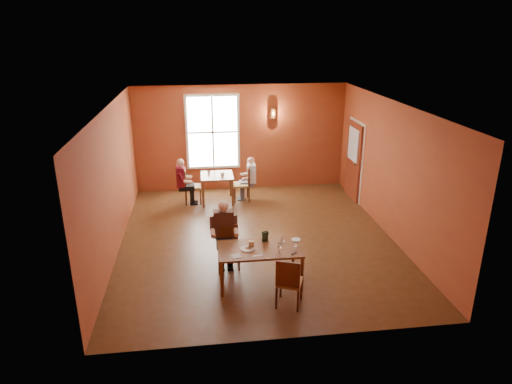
{
  "coord_description": "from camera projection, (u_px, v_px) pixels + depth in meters",
  "views": [
    {
      "loc": [
        -1.23,
        -9.19,
        4.51
      ],
      "look_at": [
        0.0,
        0.2,
        1.05
      ],
      "focal_mm": 32.0,
      "sensor_mm": 36.0,
      "label": 1
    }
  ],
  "objects": [
    {
      "name": "goblet_a",
      "position": [
        283.0,
        241.0,
        8.38
      ],
      "size": [
        0.09,
        0.09,
        0.17
      ],
      "primitive_type": null,
      "rotation": [
        0.0,
        0.0,
        0.4
      ],
      "color": "white",
      "rests_on": "main_table"
    },
    {
      "name": "diner_maroon",
      "position": [
        192.0,
        181.0,
        12.15
      ],
      "size": [
        0.49,
        0.49,
        1.22
      ],
      "primitive_type": null,
      "rotation": [
        0.0,
        0.0,
        -1.57
      ],
      "color": "maroon",
      "rests_on": "ground"
    },
    {
      "name": "ground",
      "position": [
        257.0,
        239.0,
        10.25
      ],
      "size": [
        6.0,
        7.0,
        0.01
      ],
      "primitive_type": "cube",
      "color": "brown",
      "rests_on": "ground"
    },
    {
      "name": "chair_diner_white",
      "position": [
        241.0,
        184.0,
        12.36
      ],
      "size": [
        0.42,
        0.42,
        0.96
      ],
      "primitive_type": null,
      "rotation": [
        0.0,
        0.0,
        1.57
      ],
      "color": "#442A17",
      "rests_on": "ground"
    },
    {
      "name": "sandwich",
      "position": [
        251.0,
        245.0,
        8.28
      ],
      "size": [
        0.09,
        0.09,
        0.11
      ],
      "primitive_type": "cube",
      "rotation": [
        0.0,
        0.0,
        0.01
      ],
      "color": "tan",
      "rests_on": "main_table"
    },
    {
      "name": "side_plate",
      "position": [
        296.0,
        240.0,
        8.6
      ],
      "size": [
        0.2,
        0.2,
        0.01
      ],
      "primitive_type": "cylinder",
      "rotation": [
        0.0,
        0.0,
        -0.2
      ],
      "color": "silver",
      "rests_on": "main_table"
    },
    {
      "name": "window",
      "position": [
        213.0,
        132.0,
        12.78
      ],
      "size": [
        1.36,
        0.1,
        1.96
      ],
      "primitive_type": "cube",
      "color": "white",
      "rests_on": "wall_back"
    },
    {
      "name": "chair_diner_maroon",
      "position": [
        193.0,
        186.0,
        12.2
      ],
      "size": [
        0.42,
        0.42,
        0.96
      ],
      "primitive_type": null,
      "rotation": [
        0.0,
        0.0,
        -1.57
      ],
      "color": "#4E2710",
      "rests_on": "ground"
    },
    {
      "name": "diner_main",
      "position": [
        230.0,
        238.0,
        8.82
      ],
      "size": [
        0.51,
        0.51,
        1.27
      ],
      "primitive_type": null,
      "rotation": [
        0.0,
        0.0,
        3.14
      ],
      "color": "black",
      "rests_on": "ground"
    },
    {
      "name": "chair_diner_main",
      "position": [
        230.0,
        248.0,
        8.92
      ],
      "size": [
        0.37,
        0.37,
        0.84
      ],
      "primitive_type": null,
      "rotation": [
        0.0,
        0.0,
        3.14
      ],
      "color": "#552C1C",
      "rests_on": "ground"
    },
    {
      "name": "menu_stand",
      "position": [
        265.0,
        237.0,
        8.51
      ],
      "size": [
        0.13,
        0.09,
        0.2
      ],
      "primitive_type": "cube",
      "rotation": [
        0.0,
        0.0,
        0.32
      ],
      "color": "black",
      "rests_on": "main_table"
    },
    {
      "name": "wall_left",
      "position": [
        113.0,
        181.0,
        9.37
      ],
      "size": [
        0.04,
        7.0,
        3.0
      ],
      "primitive_type": "cube",
      "color": "brown",
      "rests_on": "ground"
    },
    {
      "name": "cup_b",
      "position": [
        209.0,
        172.0,
        12.27
      ],
      "size": [
        0.1,
        0.1,
        0.08
      ],
      "primitive_type": "imported",
      "rotation": [
        0.0,
        0.0,
        0.17
      ],
      "color": "white",
      "rests_on": "second_table"
    },
    {
      "name": "wall_back",
      "position": [
        241.0,
        138.0,
        13.0
      ],
      "size": [
        6.0,
        0.04,
        3.0
      ],
      "primitive_type": "cube",
      "color": "brown",
      "rests_on": "ground"
    },
    {
      "name": "diner_white",
      "position": [
        242.0,
        180.0,
        12.33
      ],
      "size": [
        0.46,
        0.46,
        1.16
      ],
      "primitive_type": null,
      "rotation": [
        0.0,
        0.0,
        1.57
      ],
      "color": "white",
      "rests_on": "ground"
    },
    {
      "name": "napkin",
      "position": [
        236.0,
        256.0,
        7.99
      ],
      "size": [
        0.19,
        0.19,
        0.01
      ],
      "primitive_type": "cube",
      "rotation": [
        0.0,
        0.0,
        0.18
      ],
      "color": "white",
      "rests_on": "main_table"
    },
    {
      "name": "chair_empty",
      "position": [
        289.0,
        281.0,
        7.69
      ],
      "size": [
        0.52,
        0.52,
        0.91
      ],
      "primitive_type": null,
      "rotation": [
        0.0,
        0.0,
        -0.38
      ],
      "color": "#3C240F",
      "rests_on": "ground"
    },
    {
      "name": "wall_front",
      "position": [
        290.0,
        251.0,
        6.48
      ],
      "size": [
        6.0,
        0.04,
        3.0
      ],
      "primitive_type": "cube",
      "color": "brown",
      "rests_on": "ground"
    },
    {
      "name": "wall_sconce",
      "position": [
        273.0,
        113.0,
        12.77
      ],
      "size": [
        0.16,
        0.16,
        0.28
      ],
      "primitive_type": "cylinder",
      "color": "brown",
      "rests_on": "wall_back"
    },
    {
      "name": "door",
      "position": [
        353.0,
        161.0,
        12.39
      ],
      "size": [
        0.12,
        1.04,
        2.1
      ],
      "primitive_type": "cube",
      "color": "maroon",
      "rests_on": "ground"
    },
    {
      "name": "sunglasses",
      "position": [
        294.0,
        253.0,
        8.08
      ],
      "size": [
        0.11,
        0.1,
        0.01
      ],
      "primitive_type": "cube",
      "rotation": [
        0.0,
        0.0,
        0.67
      ],
      "color": "black",
      "rests_on": "main_table"
    },
    {
      "name": "second_table",
      "position": [
        217.0,
        188.0,
        12.31
      ],
      "size": [
        0.85,
        0.85,
        0.75
      ],
      "primitive_type": null,
      "color": "brown",
      "rests_on": "ground"
    },
    {
      "name": "cup_a",
      "position": [
        222.0,
        174.0,
        12.1
      ],
      "size": [
        0.12,
        0.12,
        0.09
      ],
      "primitive_type": "imported",
      "rotation": [
        0.0,
        0.0,
        0.05
      ],
      "color": "white",
      "rests_on": "second_table"
    },
    {
      "name": "wall_right",
      "position": [
        391.0,
        170.0,
        10.1
      ],
      "size": [
        0.04,
        7.0,
        3.0
      ],
      "primitive_type": "cube",
      "color": "brown",
      "rests_on": "ground"
    },
    {
      "name": "goblet_b",
      "position": [
        295.0,
        246.0,
        8.19
      ],
      "size": [
        0.09,
        0.09,
        0.17
      ],
      "primitive_type": null,
      "rotation": [
        0.0,
        0.0,
        0.42
      ],
      "color": "white",
      "rests_on": "main_table"
    },
    {
      "name": "ceiling",
      "position": [
        257.0,
        105.0,
        9.22
      ],
      "size": [
        6.0,
        7.0,
        0.04
      ],
      "primitive_type": "cube",
      "color": "white",
      "rests_on": "wall_back"
    },
    {
      "name": "knife",
      "position": [
        257.0,
        256.0,
        8.01
      ],
      "size": [
        0.19,
        0.05,
        0.0
      ],
      "primitive_type": "cube",
      "rotation": [
        0.0,
        0.0,
        0.18
      ],
      "color": "silver",
      "rests_on": "main_table"
    },
    {
      "name": "main_table",
      "position": [
        259.0,
        265.0,
        8.4
      ],
      "size": [
        1.51,
        0.85,
        0.71
      ],
      "primitive_type": null,
      "color": "brown",
      "rests_on": "ground"
    },
    {
      "name": "plate_food",
      "position": [
        247.0,
        248.0,
        8.23
      ],
      "size": [
        0.29,
        0.29,
        0.03
      ],
      "primitive_type": "cylinder",
      "rotation": [
        0.0,
        0.0,
        0.13
      ],
      "color": "white",
      "rests_on": "main_table"
    },
    {
      "name": "goblet_c",
      "position": [
        280.0,
        247.0,
        8.12
      ],
      "size": [
        0.09,
        0.09,
        0.18
      ],
      "primitive_type": null,
      "rotation": [
        0.0,
        0.0,
        0.26
      ],
      "color": "white",
      "rests_on": "main_table"
    }
  ]
}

